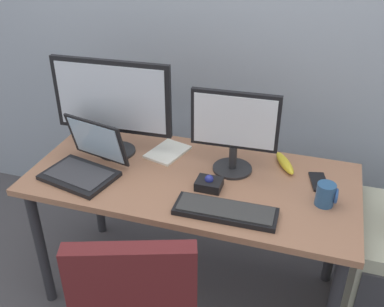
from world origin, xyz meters
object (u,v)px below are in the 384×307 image
keyboard (225,211)px  cell_phone (319,182)px  banana (285,163)px  monitor_side (234,128)px  trackball_mouse (209,183)px  paper_notepad (168,152)px  coffee_mug (326,195)px  laptop (86,162)px  monitor_main (112,102)px

keyboard → cell_phone: 0.48m
cell_phone → banana: size_ratio=0.75×
monitor_side → trackball_mouse: monitor_side is taller
keyboard → paper_notepad: (-0.38, 0.38, -0.01)m
paper_notepad → cell_phone: paper_notepad is taller
keyboard → coffee_mug: (0.37, 0.18, 0.04)m
coffee_mug → laptop: bearing=-175.9°
monitor_side → trackball_mouse: (-0.06, -0.17, -0.19)m
cell_phone → paper_notepad: bearing=162.5°
monitor_main → banana: 0.85m
monitor_side → keyboard: (0.05, -0.32, -0.20)m
coffee_mug → banana: size_ratio=0.52×
monitor_side → laptop: size_ratio=1.07×
cell_phone → banana: (-0.16, 0.09, 0.02)m
monitor_main → trackball_mouse: size_ratio=5.14×
keyboard → coffee_mug: coffee_mug is taller
trackball_mouse → cell_phone: 0.49m
laptop → paper_notepad: laptop is taller
keyboard → trackball_mouse: bearing=126.0°
keyboard → banana: 0.46m
trackball_mouse → cell_phone: size_ratio=0.77×
trackball_mouse → laptop: bearing=-175.2°
trackball_mouse → banana: trackball_mouse is taller
monitor_main → keyboard: size_ratio=1.37×
keyboard → monitor_main: bearing=153.5°
laptop → banana: laptop is taller
monitor_side → banana: bearing=23.7°
trackball_mouse → cell_phone: (0.45, 0.18, -0.02)m
laptop → coffee_mug: size_ratio=3.69×
monitor_main → trackball_mouse: 0.59m
keyboard → cell_phone: size_ratio=2.91×
keyboard → laptop: 0.68m
monitor_side → keyboard: 0.39m
paper_notepad → monitor_side: bearing=-9.3°
keyboard → trackball_mouse: (-0.11, 0.15, 0.01)m
laptop → cell_phone: 1.04m
laptop → coffee_mug: bearing=4.1°
keyboard → trackball_mouse: size_ratio=3.75×
laptop → paper_notepad: bearing=43.4°
trackball_mouse → coffee_mug: bearing=3.4°
monitor_main → trackball_mouse: monitor_main is taller
trackball_mouse → paper_notepad: (-0.27, 0.23, -0.02)m
monitor_side → paper_notepad: size_ratio=1.86×
monitor_side → keyboard: monitor_side is taller
trackball_mouse → cell_phone: bearing=22.1°
coffee_mug → cell_phone: (-0.03, 0.15, -0.04)m
keyboard → trackball_mouse: trackball_mouse is taller
keyboard → laptop: bearing=171.2°
coffee_mug → monitor_main: bearing=172.5°
trackball_mouse → banana: 0.40m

